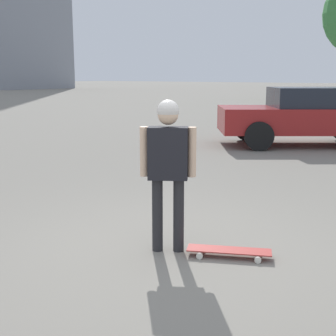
% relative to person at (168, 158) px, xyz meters
% --- Properties ---
extents(ground_plane, '(220.00, 220.00, 0.00)m').
position_rel_person_xyz_m(ground_plane, '(0.00, 0.00, -0.99)').
color(ground_plane, gray).
extents(person, '(0.39, 0.49, 1.57)m').
position_rel_person_xyz_m(person, '(0.00, 0.00, 0.00)').
color(person, '#262628').
rests_on(person, ground_plane).
extents(skateboard, '(0.56, 0.85, 0.08)m').
position_rel_person_xyz_m(skateboard, '(-0.23, 0.60, -0.93)').
color(skateboard, '#A5332D').
rests_on(skateboard, ground_plane).
extents(car_parked_near, '(4.12, 4.66, 1.50)m').
position_rel_person_xyz_m(car_parked_near, '(-8.20, -1.63, -0.20)').
color(car_parked_near, maroon).
rests_on(car_parked_near, ground_plane).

